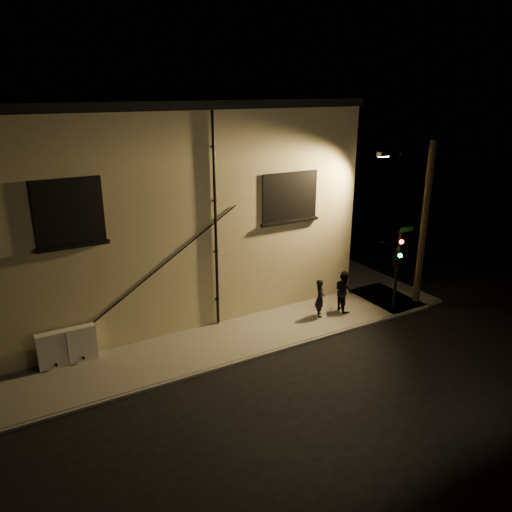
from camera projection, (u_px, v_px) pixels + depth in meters
ground at (295, 346)px, 18.78m from camera, size 90.00×90.00×0.00m
sidewalk at (264, 297)px, 22.94m from camera, size 21.00×16.00×0.12m
building at (137, 196)px, 23.34m from camera, size 16.20×12.23×8.80m
utility_cabinet at (67, 347)px, 17.16m from camera, size 1.95×0.33×1.29m
pedestrian_a at (320, 298)px, 20.70m from camera, size 0.61×0.70×1.62m
pedestrian_b at (344, 291)px, 21.19m from camera, size 0.79×0.95×1.78m
traffic_signal at (397, 257)px, 20.53m from camera, size 1.16×2.11×3.64m
streetlamp_pole at (422, 220)px, 21.28m from camera, size 2.03×1.39×7.22m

